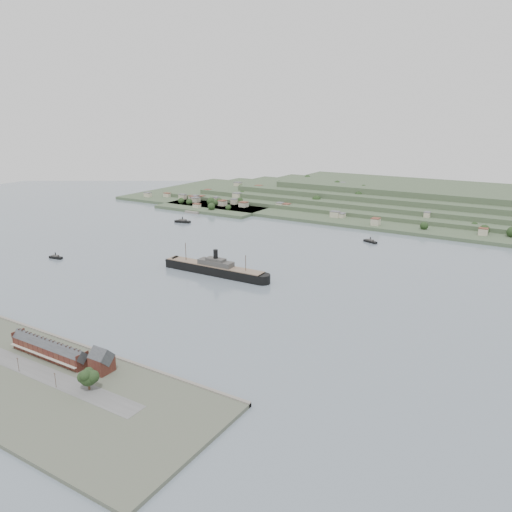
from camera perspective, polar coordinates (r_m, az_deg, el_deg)
The scene contains 10 objects.
ground at distance 412.08m, azimuth -2.61°, elevation -2.76°, with size 1400.00×1400.00×0.00m, color slate.
near_shore at distance 289.87m, azimuth -24.25°, elevation -12.60°, with size 220.00×80.00×2.60m.
terrace_row at distance 304.02m, azimuth -22.57°, elevation -9.80°, with size 55.60×9.80×11.07m.
gabled_building at distance 278.49m, azimuth -17.23°, elevation -11.38°, with size 10.40×10.18×14.09m.
far_peninsula at distance 750.50m, azimuth 16.37°, elevation 6.20°, with size 760.00×309.00×30.00m.
steamship at distance 428.44m, azimuth -5.11°, elevation -1.38°, with size 108.70×14.51×26.09m.
tugboat at distance 506.89m, azimuth -21.91°, elevation -0.12°, with size 14.22×6.09×6.20m.
ferry_west at distance 630.88m, azimuth -8.39°, elevation 3.95°, with size 20.97×10.18×7.58m.
ferry_east at distance 542.19m, azimuth 12.93°, elevation 1.66°, with size 16.58×10.46×6.04m.
fig_tree at distance 263.38m, azimuth -18.66°, elevation -12.99°, with size 10.30×8.92×11.49m.
Camera 1 is at (219.22, -322.33, 133.63)m, focal length 35.00 mm.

